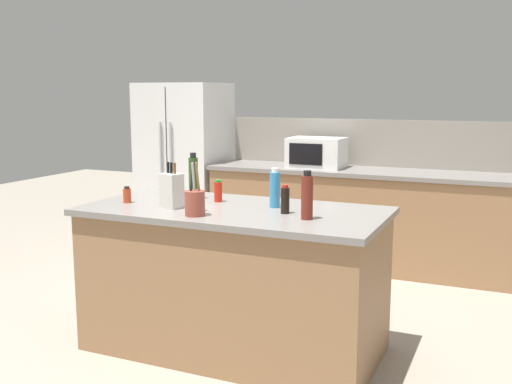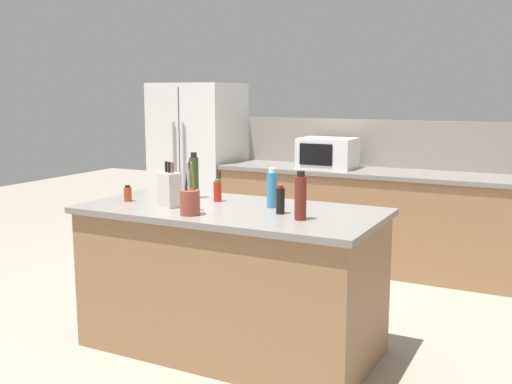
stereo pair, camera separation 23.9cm
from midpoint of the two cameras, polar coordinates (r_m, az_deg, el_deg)
name	(u,v)px [view 2 (the right image)]	position (r m, az deg, el deg)	size (l,w,h in m)	color
ground_plane	(232,347)	(4.09, -0.58, -14.57)	(14.00, 14.00, 0.00)	gray
back_counter_run	(373,220)	(5.81, 12.24, -2.59)	(3.02, 0.66, 0.94)	#936B47
wall_backsplash	(384,144)	(6.01, 13.26, 4.51)	(2.98, 0.03, 0.46)	gray
kitchen_island	(231,279)	(3.92, -0.60, -8.26)	(1.91, 0.94, 0.94)	#936B47
refrigerator	(199,165)	(6.57, -4.46, 2.61)	(0.87, 0.75, 1.76)	white
microwave	(328,153)	(5.85, 8.00, 3.70)	(0.53, 0.39, 0.29)	white
knife_block	(170,189)	(3.84, -6.46, 0.25)	(0.16, 0.14, 0.29)	beige
utensil_crock	(190,201)	(3.58, -4.42, -0.91)	(0.12, 0.12, 0.32)	brown
soy_sauce_bottle	(280,200)	(3.61, 4.23, -0.80)	(0.05, 0.05, 0.18)	black
dish_soap_bottle	(272,189)	(3.80, 3.35, 0.27)	(0.07, 0.07, 0.25)	#3384BC
olive_oil_bottle	(194,177)	(4.13, -4.28, 1.45)	(0.06, 0.06, 0.32)	#2D4C1E
hot_sauce_bottle	(217,191)	(4.02, -1.99, 0.08)	(0.05, 0.05, 0.15)	red
vinegar_bottle	(301,197)	(3.45, 6.25, -0.49)	(0.07, 0.07, 0.28)	maroon
salt_shaker	(197,202)	(3.72, -3.86, -1.01)	(0.05, 0.05, 0.11)	silver
spice_jar_paprika	(128,194)	(4.09, -10.49, -0.18)	(0.05, 0.05, 0.11)	#B73D1E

